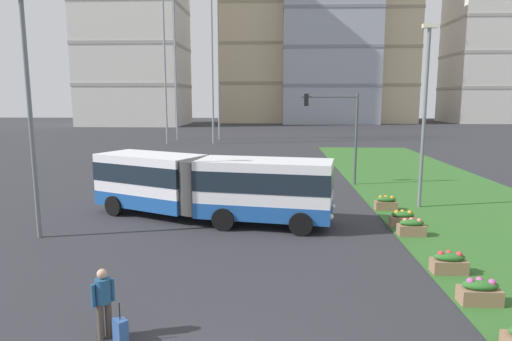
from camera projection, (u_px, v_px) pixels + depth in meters
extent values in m
cube|color=white|center=(265.00, 188.00, 19.97)|extent=(6.34, 3.48, 2.55)
cube|color=#1E519E|center=(265.00, 208.00, 20.12)|extent=(6.36, 3.50, 0.70)
cube|color=#19232D|center=(265.00, 179.00, 19.90)|extent=(6.38, 3.53, 0.90)
cube|color=white|center=(151.00, 180.00, 22.06)|extent=(5.77, 4.51, 2.55)
cube|color=#1E519E|center=(151.00, 198.00, 22.21)|extent=(5.80, 4.54, 0.70)
cube|color=#19232D|center=(150.00, 171.00, 21.99)|extent=(5.82, 4.56, 0.90)
cylinder|color=#383838|center=(202.00, 185.00, 20.61)|extent=(2.40, 2.40, 2.45)
cylinder|color=black|center=(307.00, 210.00, 20.99)|extent=(1.03, 0.45, 1.00)
cylinder|color=black|center=(301.00, 224.00, 18.58)|extent=(1.03, 0.45, 1.00)
cylinder|color=black|center=(238.00, 206.00, 21.71)|extent=(1.03, 0.45, 1.00)
cylinder|color=black|center=(223.00, 219.00, 19.30)|extent=(1.03, 0.45, 1.00)
cylinder|color=black|center=(149.00, 196.00, 23.95)|extent=(1.02, 0.69, 1.00)
cylinder|color=black|center=(114.00, 206.00, 21.78)|extent=(1.02, 0.69, 1.00)
sphere|color=#F9EFC6|center=(333.00, 207.00, 20.35)|extent=(0.24, 0.24, 0.24)
sphere|color=#F9EFC6|center=(331.00, 217.00, 18.61)|extent=(0.24, 0.24, 0.24)
cube|color=#B7BABF|center=(178.00, 168.00, 33.17)|extent=(4.49, 2.04, 0.80)
cube|color=black|center=(176.00, 159.00, 33.06)|extent=(2.46, 1.81, 0.60)
cylinder|color=black|center=(200.00, 170.00, 34.11)|extent=(0.65, 0.25, 0.64)
cylinder|color=black|center=(197.00, 174.00, 32.33)|extent=(0.65, 0.25, 0.64)
cylinder|color=black|center=(161.00, 170.00, 34.08)|extent=(0.65, 0.25, 0.64)
cylinder|color=black|center=(156.00, 174.00, 32.31)|extent=(0.65, 0.25, 0.64)
cylinder|color=#4C4238|center=(101.00, 322.00, 10.52)|extent=(0.16, 0.16, 0.90)
cylinder|color=#4C4238|center=(109.00, 319.00, 10.66)|extent=(0.16, 0.16, 0.90)
cylinder|color=#23517A|center=(103.00, 291.00, 10.47)|extent=(0.36, 0.36, 0.60)
sphere|color=tan|center=(102.00, 274.00, 10.41)|extent=(0.24, 0.24, 0.24)
cylinder|color=#23517A|center=(93.00, 296.00, 10.32)|extent=(0.10, 0.10, 0.55)
cylinder|color=#23517A|center=(113.00, 290.00, 10.65)|extent=(0.10, 0.10, 0.55)
cube|color=#335693|center=(121.00, 330.00, 10.40)|extent=(0.43, 0.42, 0.56)
cylinder|color=black|center=(119.00, 311.00, 10.32)|extent=(0.03, 0.03, 0.40)
cube|color=#937051|center=(479.00, 296.00, 12.25)|extent=(1.10, 0.56, 0.44)
ellipsoid|color=#2D6B28|center=(480.00, 285.00, 12.20)|extent=(0.99, 0.50, 0.28)
sphere|color=#D14C99|center=(470.00, 281.00, 12.19)|extent=(0.20, 0.20, 0.20)
sphere|color=#D14C99|center=(479.00, 280.00, 12.26)|extent=(0.20, 0.20, 0.20)
sphere|color=#D14C99|center=(492.00, 283.00, 12.11)|extent=(0.20, 0.20, 0.20)
cube|color=#937051|center=(449.00, 266.00, 14.43)|extent=(1.10, 0.56, 0.44)
ellipsoid|color=#2D6B28|center=(449.00, 257.00, 14.38)|extent=(0.99, 0.50, 0.28)
sphere|color=red|center=(441.00, 254.00, 14.37)|extent=(0.20, 0.20, 0.20)
sphere|color=red|center=(449.00, 253.00, 14.44)|extent=(0.20, 0.20, 0.20)
sphere|color=red|center=(459.00, 255.00, 14.29)|extent=(0.20, 0.20, 0.20)
cube|color=#937051|center=(411.00, 230.00, 18.42)|extent=(1.10, 0.56, 0.44)
ellipsoid|color=#2D6B28|center=(412.00, 223.00, 18.37)|extent=(0.99, 0.50, 0.28)
sphere|color=#EF7566|center=(405.00, 220.00, 18.36)|extent=(0.20, 0.20, 0.20)
sphere|color=#EF7566|center=(411.00, 220.00, 18.43)|extent=(0.20, 0.20, 0.20)
sphere|color=#EF7566|center=(419.00, 221.00, 18.28)|extent=(0.20, 0.20, 0.20)
cube|color=#937051|center=(402.00, 221.00, 19.73)|extent=(1.10, 0.56, 0.44)
ellipsoid|color=#2D6B28|center=(403.00, 214.00, 19.68)|extent=(0.99, 0.50, 0.28)
sphere|color=orange|center=(397.00, 212.00, 19.67)|extent=(0.20, 0.20, 0.20)
sphere|color=orange|center=(402.00, 212.00, 19.74)|extent=(0.20, 0.20, 0.20)
sphere|color=orange|center=(410.00, 213.00, 19.59)|extent=(0.20, 0.20, 0.20)
cube|color=#937051|center=(386.00, 205.00, 22.70)|extent=(1.10, 0.56, 0.44)
ellipsoid|color=#2D6B28|center=(386.00, 199.00, 22.65)|extent=(0.99, 0.50, 0.28)
sphere|color=orange|center=(381.00, 197.00, 22.65)|extent=(0.20, 0.20, 0.20)
sphere|color=orange|center=(386.00, 197.00, 22.71)|extent=(0.20, 0.20, 0.20)
sphere|color=orange|center=(392.00, 198.00, 22.56)|extent=(0.20, 0.20, 0.20)
cylinder|color=#474C51|center=(356.00, 140.00, 29.10)|extent=(0.16, 0.16, 6.05)
cylinder|color=#474C51|center=(330.00, 97.00, 28.73)|extent=(3.61, 0.10, 0.10)
cube|color=black|center=(306.00, 100.00, 28.83)|extent=(0.28, 0.28, 0.80)
sphere|color=red|center=(306.00, 96.00, 28.79)|extent=(0.16, 0.16, 0.16)
sphere|color=yellow|center=(306.00, 100.00, 28.83)|extent=(0.16, 0.16, 0.16)
sphere|color=green|center=(306.00, 104.00, 28.87)|extent=(0.16, 0.16, 0.16)
cylinder|color=slate|center=(31.00, 123.00, 17.67)|extent=(0.18, 0.18, 9.48)
cylinder|color=slate|center=(424.00, 121.00, 22.62)|extent=(0.18, 0.18, 9.17)
cube|color=white|center=(430.00, 26.00, 21.88)|extent=(0.70, 0.28, 0.20)
cube|color=silver|center=(133.00, 9.00, 96.09)|extent=(21.45, 18.04, 50.06)
cube|color=#A4A099|center=(136.00, 86.00, 98.68)|extent=(21.65, 18.24, 0.70)
cube|color=#A4A099|center=(135.00, 47.00, 97.36)|extent=(21.65, 18.24, 0.70)
cube|color=#A4A099|center=(133.00, 8.00, 96.03)|extent=(21.65, 18.24, 0.70)
cube|color=beige|center=(253.00, 29.00, 109.31)|extent=(15.44, 14.60, 45.98)
cube|color=#9C8D6E|center=(253.00, 84.00, 111.45)|extent=(15.64, 14.80, 0.70)
cube|color=#9C8D6E|center=(253.00, 46.00, 109.99)|extent=(15.64, 14.80, 0.70)
cube|color=#9C8D6E|center=(253.00, 8.00, 108.53)|extent=(15.64, 14.80, 0.70)
cube|color=#9EA3AD|center=(330.00, 33.00, 103.96)|extent=(21.99, 14.85, 42.27)
cube|color=gray|center=(329.00, 86.00, 105.92)|extent=(22.19, 15.05, 0.70)
cube|color=gray|center=(330.00, 50.00, 104.58)|extent=(22.19, 15.05, 0.70)
cube|color=gray|center=(330.00, 13.00, 103.23)|extent=(22.19, 15.05, 0.70)
cube|color=beige|center=(383.00, 16.00, 109.30)|extent=(14.11, 19.00, 52.19)
cube|color=#9C8D6E|center=(380.00, 86.00, 112.01)|extent=(14.31, 19.20, 0.70)
cube|color=#9C8D6E|center=(382.00, 51.00, 110.62)|extent=(14.31, 19.20, 0.70)
cube|color=#9C8D6E|center=(384.00, 14.00, 109.24)|extent=(14.31, 19.20, 0.70)
cube|color=silver|center=(482.00, 40.00, 108.16)|extent=(14.36, 16.73, 40.26)
cube|color=#A4A099|center=(478.00, 88.00, 110.03)|extent=(14.56, 16.93, 0.70)
cube|color=#A4A099|center=(480.00, 55.00, 108.75)|extent=(14.56, 16.93, 0.70)
cube|color=#A4A099|center=(483.00, 21.00, 107.47)|extent=(14.56, 16.93, 0.70)
cylinder|color=gray|center=(218.00, 33.00, 60.46)|extent=(0.24, 0.24, 29.42)
cylinder|color=gray|center=(175.00, 33.00, 60.73)|extent=(0.24, 0.24, 29.42)
cylinder|color=gray|center=(212.00, 25.00, 54.55)|extent=(0.24, 0.24, 29.42)
cylinder|color=gray|center=(164.00, 26.00, 54.82)|extent=(0.24, 0.24, 29.42)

